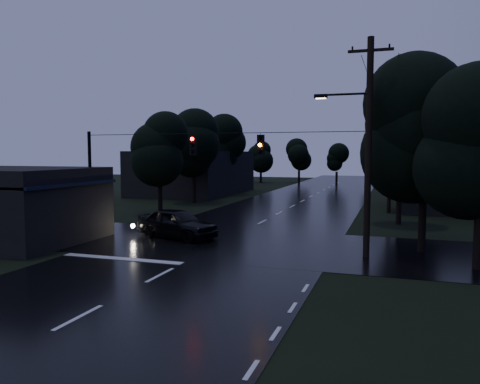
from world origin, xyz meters
The scene contains 17 objects.
ground centered at (0.00, 0.00, 0.00)m, with size 160.00×160.00×0.00m, color black.
main_road centered at (0.00, 30.00, 0.00)m, with size 12.00×120.00×0.02m, color black.
cross_street centered at (0.00, 12.00, 0.00)m, with size 60.00×9.00×0.02m, color black.
building_far_right centered at (14.00, 34.00, 2.20)m, with size 10.00×14.00×4.40m, color black.
building_far_left centered at (-14.00, 40.00, 2.50)m, with size 10.00×16.00×5.00m, color black.
utility_pole_main centered at (7.41, 11.00, 5.26)m, with size 3.50×0.30×10.00m.
utility_pole_far centered at (8.30, 28.00, 3.88)m, with size 2.00×0.30×7.50m.
anchor_pole_left centered at (-7.50, 11.00, 3.00)m, with size 0.18×0.18×6.00m, color black.
span_signals centered at (0.56, 10.99, 5.24)m, with size 15.00×0.37×1.12m.
tree_corner_near centered at (10.00, 13.00, 5.99)m, with size 4.48×4.48×9.44m.
tree_left_a centered at (-9.00, 22.00, 5.24)m, with size 3.92×3.92×8.26m.
tree_left_b centered at (-9.60, 30.00, 5.62)m, with size 4.20×4.20×8.85m.
tree_left_c centered at (-10.20, 40.00, 5.99)m, with size 4.48×4.48×9.44m.
tree_right_a centered at (9.00, 22.00, 5.62)m, with size 4.20×4.20×8.85m.
tree_right_b centered at (9.60, 30.00, 5.99)m, with size 4.48×4.48×9.44m.
tree_right_c centered at (10.20, 40.00, 6.37)m, with size 4.76×4.76×10.03m.
car centered at (-2.97, 12.63, 0.85)m, with size 2.00×4.96×1.69m, color black.
Camera 1 is at (8.65, -11.14, 4.81)m, focal length 35.00 mm.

